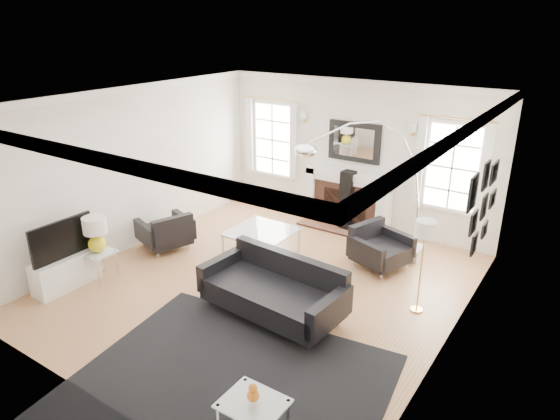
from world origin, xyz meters
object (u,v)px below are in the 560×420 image
Objects in this scene: armchair_left at (167,232)px; gourd_lamp at (96,232)px; coffee_table at (261,233)px; fireplace at (347,200)px; arc_floor_lamp at (364,186)px; armchair_right at (378,248)px; sofa at (275,291)px.

armchair_left is 1.44m from gourd_lamp.
fireplace is at bearing 72.38° from coffee_table.
arc_floor_lamp reaches higher than fireplace.
fireplace is at bearing 51.56° from armchair_left.
armchair_left is at bearing -156.35° from armchair_right.
arc_floor_lamp is (1.49, 0.73, 0.91)m from coffee_table.
gourd_lamp is (-2.79, -0.72, 0.45)m from sofa.
coffee_table is 1.78× the size of gourd_lamp.
arc_floor_lamp is (0.87, -1.24, 0.78)m from fireplace.
armchair_right is at bearing 39.73° from gourd_lamp.
armchair_right reaches higher than coffee_table.
gourd_lamp is (-1.57, -2.09, 0.38)m from coffee_table.
armchair_right is at bearing -46.05° from fireplace.
fireplace is 1.67× the size of coffee_table.
arc_floor_lamp is (0.28, 2.10, 0.97)m from sofa.
armchair_right is 1.83× the size of gourd_lamp.
fireplace is 0.69× the size of arc_floor_lamp.
gourd_lamp is at bearing -126.97° from coffee_table.
arc_floor_lamp is at bearing -55.00° from fireplace.
coffee_table is (-0.63, -1.97, -0.12)m from fireplace.
gourd_lamp reaches higher than armchair_right.
sofa is at bearing -97.49° from arc_floor_lamp.
gourd_lamp is at bearing -165.47° from sofa.
armchair_left is at bearing -154.13° from arc_floor_lamp.
sofa is at bearing -48.27° from coffee_table.
sofa is 1.83m from coffee_table.
armchair_left is 1.69m from coffee_table.
armchair_left is 3.50m from arc_floor_lamp.
fireplace reaches higher than gourd_lamp.
coffee_table is 0.41× the size of arc_floor_lamp.
arc_floor_lamp is (3.07, 2.82, 0.52)m from gourd_lamp.
fireplace reaches higher than sofa.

